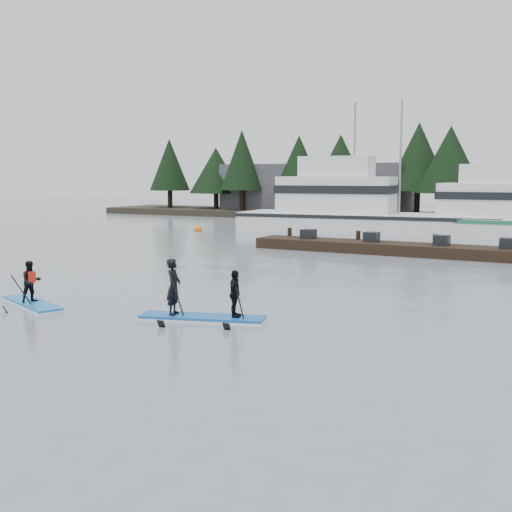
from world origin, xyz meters
The scene contains 10 objects.
ground centered at (0.00, 0.00, 0.00)m, with size 160.00×160.00×0.00m, color slate.
far_shore centered at (0.00, 42.00, 0.30)m, with size 70.00×8.00×0.60m, color #2D281E.
treeline centered at (0.00, 42.00, 0.00)m, with size 60.00×4.00×8.00m, color black, non-canonical shape.
waterfront_building centered at (-14.00, 44.00, 2.50)m, with size 18.00×6.00×5.00m, color #4C4C51.
fishing_boat_large centered at (-4.43, 29.15, 0.75)m, with size 17.95×6.72×9.91m.
floating_dock centered at (2.28, 17.80, 0.27)m, with size 16.21×2.16×0.54m, color black.
buoy_a centered at (-14.40, 24.16, 0.00)m, with size 0.51×0.51×0.51m, color #FF660C.
buoy_b centered at (-0.82, 20.34, 0.00)m, with size 0.60×0.60×0.60m, color #FF660C.
paddleboard_solo centered at (-4.42, 0.04, 0.46)m, with size 3.06×1.82×1.82m.
paddleboard_duo centered at (1.16, 0.83, 0.55)m, with size 3.46×1.74×2.10m.
Camera 1 is at (10.45, -13.38, 3.85)m, focal length 45.00 mm.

